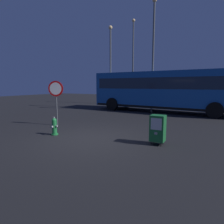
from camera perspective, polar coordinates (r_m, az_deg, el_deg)
name	(u,v)px	position (r m, az deg, el deg)	size (l,w,h in m)	color
ground_plane	(90,139)	(7.51, -6.51, -7.77)	(60.00, 60.00, 0.00)	black
fire_hydrant	(54,126)	(8.28, -16.55, -4.08)	(0.33, 0.31, 0.75)	#1E7238
newspaper_box_primary	(158,128)	(6.80, 13.27, -4.66)	(0.48, 0.42, 1.02)	black
stop_sign	(56,94)	(10.04, -16.12, 5.19)	(0.71, 0.31, 2.23)	#4C4F54
bus_near	(162,89)	(15.19, 14.58, 6.48)	(10.62, 3.22, 3.00)	#19519E
street_light_near_left	(110,61)	(16.73, -0.45, 14.61)	(0.32, 0.32, 6.83)	#4C4F54
street_light_near_right	(153,49)	(14.93, 12.02, 17.67)	(0.32, 0.32, 8.03)	#4C4F54
street_light_far_left	(133,57)	(20.58, 6.19, 15.76)	(0.32, 0.32, 8.52)	#4C4F54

